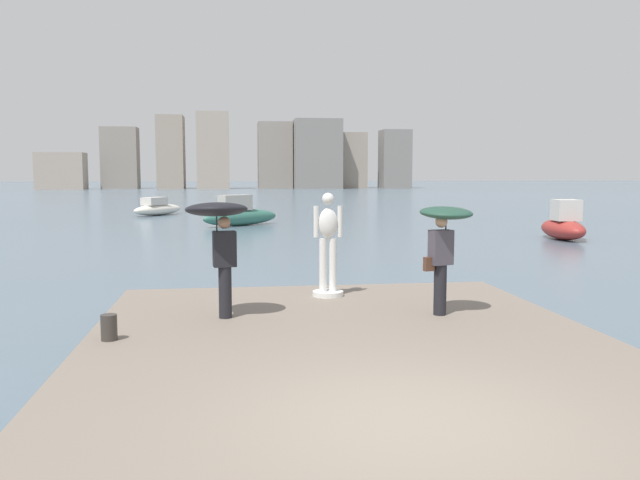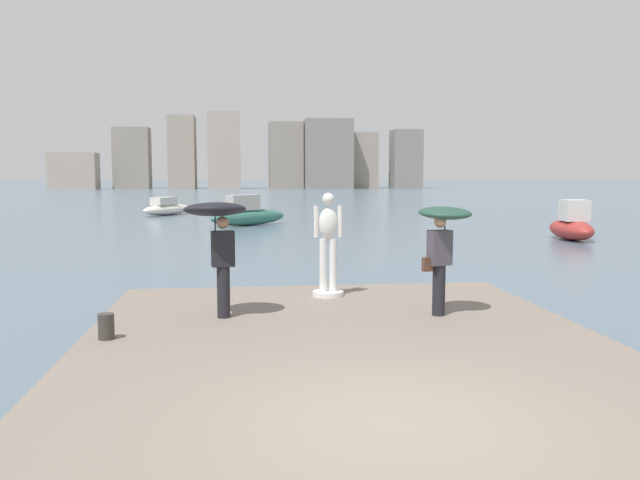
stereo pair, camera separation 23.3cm
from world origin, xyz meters
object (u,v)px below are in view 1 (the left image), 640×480
object	(u,v)px
onlooker_left	(219,225)
boat_mid	(157,208)
onlooker_right	(444,232)
boat_leftward	(240,214)
boat_far	(563,226)
statue_white_figure	(328,248)
mooring_bollard	(109,327)

from	to	relation	value
onlooker_left	boat_mid	world-z (taller)	onlooker_left
onlooker_right	boat_mid	bearing A→B (deg)	103.84
boat_mid	boat_leftward	bearing A→B (deg)	-60.77
onlooker_left	boat_leftward	distance (m)	24.92
onlooker_left	boat_leftward	size ratio (longest dim) A/B	0.44
boat_mid	boat_leftward	world-z (taller)	boat_leftward
boat_far	boat_leftward	bearing A→B (deg)	145.57
boat_far	boat_mid	bearing A→B (deg)	135.07
boat_far	boat_leftward	distance (m)	16.68
onlooker_left	boat_far	size ratio (longest dim) A/B	0.56
statue_white_figure	boat_far	xyz separation A→B (m)	(12.34, 13.71, -0.77)
statue_white_figure	boat_mid	world-z (taller)	statue_white_figure
statue_white_figure	boat_mid	xyz separation A→B (m)	(-6.86, 32.86, -0.89)
statue_white_figure	boat_mid	distance (m)	33.58
boat_far	mooring_bollard	bearing A→B (deg)	-133.80
mooring_bollard	boat_far	bearing A→B (deg)	46.20
statue_white_figure	boat_leftward	size ratio (longest dim) A/B	0.45
onlooker_left	onlooker_right	bearing A→B (deg)	-3.56
onlooker_left	boat_mid	xyz separation A→B (m)	(-4.74, 34.59, -1.50)
onlooker_right	boat_far	bearing A→B (deg)	55.89
onlooker_left	mooring_bollard	bearing A→B (deg)	-140.85
onlooker_left	boat_far	distance (m)	21.19
boat_leftward	onlooker_right	bearing A→B (deg)	-82.86
statue_white_figure	onlooker_right	distance (m)	2.66
statue_white_figure	boat_mid	bearing A→B (deg)	101.79
boat_mid	onlooker_left	bearing A→B (deg)	-82.19
statue_white_figure	mooring_bollard	distance (m)	4.85
statue_white_figure	mooring_bollard	bearing A→B (deg)	-140.74
mooring_bollard	boat_far	xyz separation A→B (m)	(16.05, 16.74, 0.00)
onlooker_left	boat_mid	distance (m)	34.94
onlooker_left	statue_white_figure	bearing A→B (deg)	39.35
onlooker_left	onlooker_right	xyz separation A→B (m)	(3.84, -0.24, -0.14)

